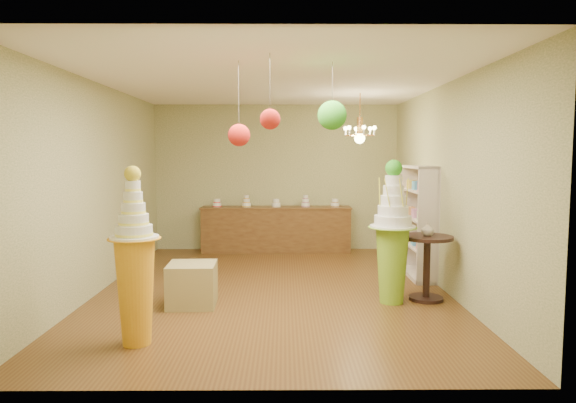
{
  "coord_description": "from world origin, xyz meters",
  "views": [
    {
      "loc": [
        0.17,
        -7.4,
        1.97
      ],
      "look_at": [
        0.22,
        0.0,
        1.3
      ],
      "focal_mm": 32.0,
      "sensor_mm": 36.0,
      "label": 1
    }
  ],
  "objects_px": {
    "pedestal_orange": "(135,276)",
    "sideboard": "(276,228)",
    "pedestal_green": "(392,245)",
    "round_table": "(427,259)"
  },
  "relations": [
    {
      "from": "pedestal_orange",
      "to": "sideboard",
      "type": "relative_size",
      "value": 0.61
    },
    {
      "from": "pedestal_green",
      "to": "sideboard",
      "type": "height_order",
      "value": "pedestal_green"
    },
    {
      "from": "pedestal_green",
      "to": "round_table",
      "type": "relative_size",
      "value": 2.16
    },
    {
      "from": "pedestal_orange",
      "to": "round_table",
      "type": "bearing_deg",
      "value": 24.81
    },
    {
      "from": "sideboard",
      "to": "pedestal_green",
      "type": "bearing_deg",
      "value": -66.36
    },
    {
      "from": "sideboard",
      "to": "round_table",
      "type": "xyz_separation_m",
      "value": [
        2.1,
        -3.54,
        0.09
      ]
    },
    {
      "from": "pedestal_orange",
      "to": "round_table",
      "type": "height_order",
      "value": "pedestal_orange"
    },
    {
      "from": "sideboard",
      "to": "round_table",
      "type": "distance_m",
      "value": 4.12
    },
    {
      "from": "pedestal_green",
      "to": "round_table",
      "type": "xyz_separation_m",
      "value": [
        0.5,
        0.12,
        -0.21
      ]
    },
    {
      "from": "pedestal_orange",
      "to": "round_table",
      "type": "xyz_separation_m",
      "value": [
        3.48,
        1.61,
        -0.15
      ]
    }
  ]
}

